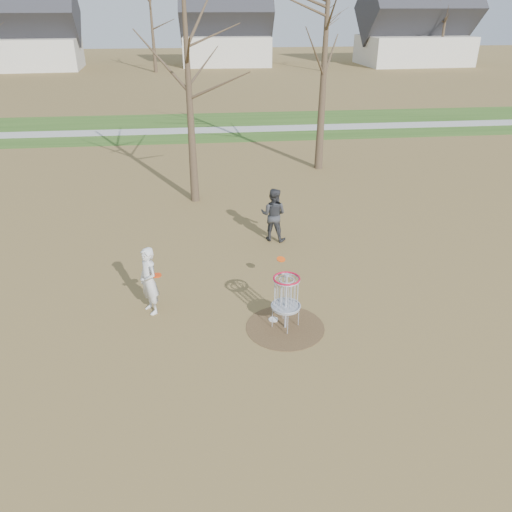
{
  "coord_description": "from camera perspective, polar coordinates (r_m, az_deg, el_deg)",
  "views": [
    {
      "loc": [
        -1.72,
        -9.27,
        6.61
      ],
      "look_at": [
        -0.5,
        1.5,
        1.1
      ],
      "focal_mm": 35.0,
      "sensor_mm": 36.0,
      "label": 1
    }
  ],
  "objects": [
    {
      "name": "ground",
      "position": [
        11.52,
        3.35,
        -8.14
      ],
      "size": [
        160.0,
        160.0,
        0.0
      ],
      "primitive_type": "plane",
      "color": "brown",
      "rests_on": "ground"
    },
    {
      "name": "bare_trees",
      "position": [
        45.21,
        -2.25,
        25.33
      ],
      "size": [
        52.62,
        44.98,
        9.0
      ],
      "color": "#382B1E",
      "rests_on": "ground"
    },
    {
      "name": "disc_grounded",
      "position": [
        11.73,
        1.99,
        -7.26
      ],
      "size": [
        0.22,
        0.22,
        0.02
      ],
      "primitive_type": "cylinder",
      "color": "silver",
      "rests_on": "dirt_circle"
    },
    {
      "name": "dirt_circle",
      "position": [
        11.52,
        3.35,
        -8.12
      ],
      "size": [
        1.8,
        1.8,
        0.01
      ],
      "primitive_type": "cylinder",
      "color": "#47331E",
      "rests_on": "ground"
    },
    {
      "name": "footpath",
      "position": [
        30.06,
        -3.13,
        14.24
      ],
      "size": [
        160.0,
        1.5,
        0.01
      ],
      "primitive_type": "cube",
      "color": "#9E9E99",
      "rests_on": "green_band"
    },
    {
      "name": "discs_in_play",
      "position": [
        12.04,
        -3.58,
        -1.2
      ],
      "size": [
        3.24,
        1.09,
        0.26
      ],
      "color": "#EB480C",
      "rests_on": "ground"
    },
    {
      "name": "green_band",
      "position": [
        31.03,
        -3.25,
        14.62
      ],
      "size": [
        160.0,
        8.0,
        0.01
      ],
      "primitive_type": "cube",
      "color": "#2D5119",
      "rests_on": "ground"
    },
    {
      "name": "disc_golf_basket",
      "position": [
        11.02,
        3.47,
        -4.25
      ],
      "size": [
        0.64,
        0.64,
        1.35
      ],
      "color": "#9EA3AD",
      "rests_on": "ground"
    },
    {
      "name": "player_standing",
      "position": [
        11.89,
        -12.14,
        -2.81
      ],
      "size": [
        0.66,
        0.73,
        1.67
      ],
      "primitive_type": "imported",
      "rotation": [
        0.0,
        0.0,
        -1.01
      ],
      "color": "silver",
      "rests_on": "ground"
    },
    {
      "name": "houses_row",
      "position": [
        62.2,
        -0.98,
        24.11
      ],
      "size": [
        56.51,
        10.01,
        7.26
      ],
      "color": "silver",
      "rests_on": "ground"
    },
    {
      "name": "player_throwing",
      "position": [
        15.3,
        2.0,
        4.75
      ],
      "size": [
        1.0,
        0.9,
        1.67
      ],
      "primitive_type": "imported",
      "rotation": [
        0.0,
        0.0,
        2.73
      ],
      "color": "#313336",
      "rests_on": "ground"
    }
  ]
}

